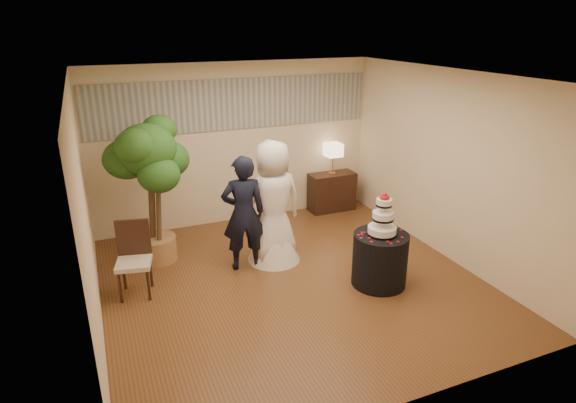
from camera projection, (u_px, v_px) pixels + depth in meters
name	position (u px, v px, depth m)	size (l,w,h in m)	color
floor	(292.00, 282.00, 6.71)	(5.00, 5.00, 0.00)	brown
ceiling	(293.00, 76.00, 5.73)	(5.00, 5.00, 0.00)	white
wall_back	(236.00, 144.00, 8.38)	(5.00, 0.06, 2.80)	beige
wall_front	(410.00, 276.00, 4.06)	(5.00, 0.06, 2.80)	beige
wall_left	(85.00, 216.00, 5.31)	(0.06, 5.00, 2.80)	beige
wall_right	(448.00, 166.00, 7.12)	(0.06, 5.00, 2.80)	beige
mural_border	(235.00, 104.00, 8.11)	(4.90, 0.02, 0.85)	#9A9A8F
groom	(243.00, 213.00, 6.83)	(0.62, 0.41, 1.70)	black
bride	(273.00, 202.00, 7.03)	(0.91, 0.79, 1.86)	white
cake_table	(380.00, 259.00, 6.55)	(0.74, 0.74, 0.74)	black
wedding_cake	(383.00, 214.00, 6.32)	(0.39, 0.39, 0.59)	white
console	(332.00, 192.00, 9.16)	(0.87, 0.39, 0.73)	black
table_lamp	(333.00, 159.00, 8.93)	(0.29, 0.29, 0.58)	beige
ficus_tree	(151.00, 192.00, 6.95)	(1.05, 1.05, 2.21)	#27561B
side_chair	(134.00, 261.00, 6.24)	(0.46, 0.48, 0.99)	black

